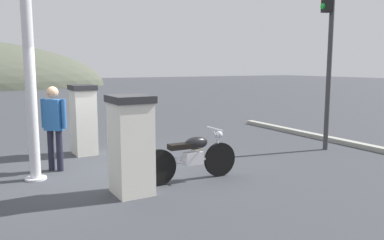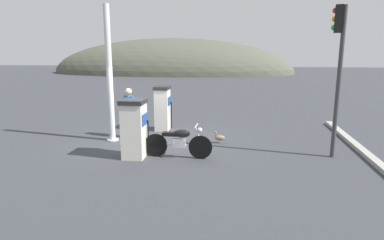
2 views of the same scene
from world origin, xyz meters
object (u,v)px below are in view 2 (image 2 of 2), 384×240
at_px(wandering_duck, 220,137).
at_px(fuel_pump_near, 134,128).
at_px(attendant_person, 129,109).
at_px(roadside_traffic_light, 338,57).
at_px(canopy_support_pole, 110,77).
at_px(fuel_pump_far, 163,108).
at_px(motorcycle_near_pump, 179,142).

bearing_deg(wandering_duck, fuel_pump_near, -141.37).
distance_m(attendant_person, wandering_duck, 3.31).
distance_m(roadside_traffic_light, canopy_support_pole, 6.96).
distance_m(attendant_person, canopy_support_pole, 1.32).
relative_size(fuel_pump_far, attendant_person, 0.97).
bearing_deg(canopy_support_pole, wandering_duck, 3.01).
distance_m(fuel_pump_near, motorcycle_near_pump, 1.32).
bearing_deg(attendant_person, motorcycle_near_pump, -42.69).
bearing_deg(canopy_support_pole, attendant_person, 46.66).
height_order(wandering_duck, canopy_support_pole, canopy_support_pole).
bearing_deg(wandering_duck, motorcycle_near_pump, -122.04).
height_order(attendant_person, roadside_traffic_light, roadside_traffic_light).
height_order(fuel_pump_far, attendant_person, attendant_person).
height_order(attendant_person, canopy_support_pole, canopy_support_pole).
height_order(fuel_pump_near, roadside_traffic_light, roadside_traffic_light).
height_order(fuel_pump_far, roadside_traffic_light, roadside_traffic_light).
bearing_deg(fuel_pump_near, wandering_duck, 38.63).
relative_size(fuel_pump_far, motorcycle_near_pump, 0.86).
height_order(motorcycle_near_pump, canopy_support_pole, canopy_support_pole).
bearing_deg(wandering_duck, roadside_traffic_light, -16.22).
xyz_separation_m(motorcycle_near_pump, wandering_duck, (1.05, 1.68, -0.28)).
distance_m(wandering_duck, canopy_support_pole, 4.14).
bearing_deg(fuel_pump_far, fuel_pump_near, -90.00).
relative_size(motorcycle_near_pump, attendant_person, 1.13).
xyz_separation_m(fuel_pump_near, roadside_traffic_light, (5.54, 0.90, 1.98)).
bearing_deg(roadside_traffic_light, motorcycle_near_pump, -170.23).
height_order(fuel_pump_near, attendant_person, attendant_person).
relative_size(motorcycle_near_pump, wandering_duck, 4.88).
bearing_deg(motorcycle_near_pump, wandering_duck, 57.96).
relative_size(motorcycle_near_pump, roadside_traffic_light, 0.47).
height_order(fuel_pump_near, wandering_duck, fuel_pump_near).
bearing_deg(wandering_duck, attendant_person, 174.80).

